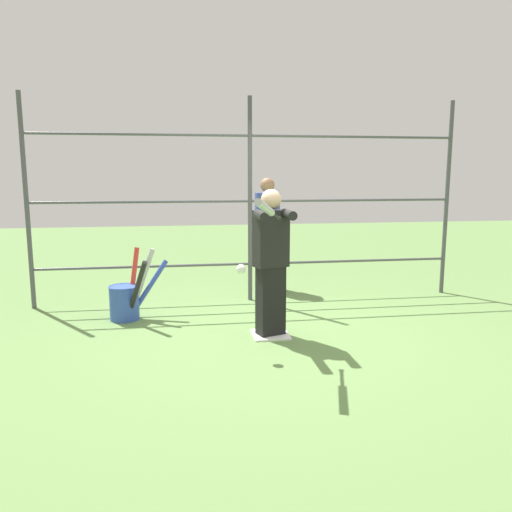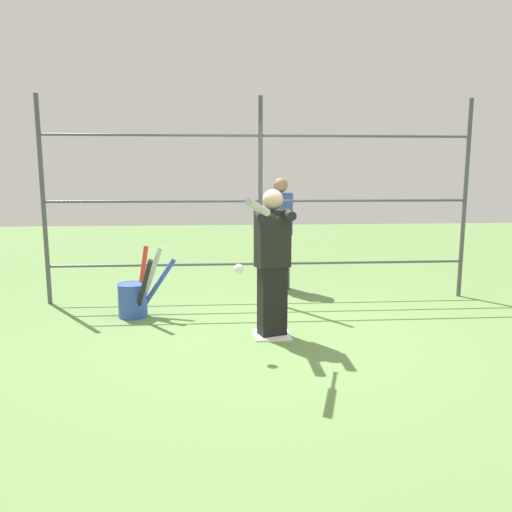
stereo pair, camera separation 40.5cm
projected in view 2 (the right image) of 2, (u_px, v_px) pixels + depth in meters
The scene contains 8 objects.
ground_plane at pixel (272, 336), 5.51m from camera, with size 24.00×24.00×0.00m, color #608447.
home_plate at pixel (272, 335), 5.51m from camera, with size 0.40×0.40×0.02m.
fence_backstop at pixel (260, 201), 6.85m from camera, with size 5.88×0.06×2.79m.
batter at pixel (273, 259), 5.35m from camera, with size 0.40×0.63×1.61m.
baseball_bat_swinging at pixel (261, 209), 4.40m from camera, with size 0.38×0.77×0.26m.
softball_in_flight at pixel (239, 269), 4.87m from camera, with size 0.10×0.10×0.10m.
bat_bucket at pixel (135, 297), 6.21m from camera, with size 0.73×0.66×0.88m.
bystander_behind_fence at pixel (280, 232), 7.59m from camera, with size 0.35×0.22×1.71m.
Camera 2 is at (0.56, 5.26, 1.77)m, focal length 35.00 mm.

